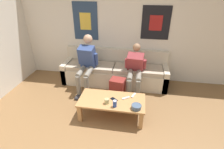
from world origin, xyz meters
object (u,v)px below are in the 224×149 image
object	(u,v)px
backpack	(117,89)
game_controller_near_left	(126,98)
person_seated_teen	(135,69)
pillar_candle	(107,101)
couch	(115,72)
ceramic_bowl	(136,107)
drink_can_blue	(115,104)
coffee_table	(112,102)
game_controller_near_right	(134,95)
person_seated_adult	(87,62)
cell_phone	(114,99)

from	to	relation	value
backpack	game_controller_near_left	size ratio (longest dim) A/B	3.30
person_seated_teen	pillar_candle	xyz separation A→B (m)	(-0.42, -1.00, -0.17)
couch	backpack	bearing A→B (deg)	-76.26
ceramic_bowl	drink_can_blue	bearing A→B (deg)	-178.89
coffee_table	backpack	size ratio (longest dim) A/B	2.60
coffee_table	drink_can_blue	world-z (taller)	drink_can_blue
person_seated_teen	couch	bearing A→B (deg)	144.58
couch	game_controller_near_right	size ratio (longest dim) A/B	16.93
ceramic_bowl	game_controller_near_right	xyz separation A→B (m)	(-0.07, 0.36, -0.03)
person_seated_adult	game_controller_near_right	size ratio (longest dim) A/B	8.25
person_seated_teen	backpack	distance (m)	0.58
person_seated_adult	game_controller_near_right	world-z (taller)	person_seated_adult
couch	game_controller_near_right	xyz separation A→B (m)	(0.52, -1.05, 0.09)
cell_phone	person_seated_adult	bearing A→B (deg)	130.32
coffee_table	drink_can_blue	distance (m)	0.24
couch	pillar_candle	xyz separation A→B (m)	(0.07, -1.35, 0.13)
backpack	game_controller_near_left	distance (m)	0.57
couch	person_seated_adult	xyz separation A→B (m)	(-0.58, -0.34, 0.38)
game_controller_near_left	game_controller_near_right	xyz separation A→B (m)	(0.13, 0.11, 0.00)
pillar_candle	drink_can_blue	bearing A→B (deg)	-25.19
ceramic_bowl	backpack	bearing A→B (deg)	119.19
couch	ceramic_bowl	size ratio (longest dim) A/B	14.79
coffee_table	game_controller_near_right	bearing A→B (deg)	25.59
person_seated_adult	game_controller_near_left	world-z (taller)	person_seated_adult
couch	cell_phone	bearing A→B (deg)	-81.75
pillar_candle	backpack	bearing A→B (deg)	82.50
coffee_table	ceramic_bowl	distance (m)	0.49
pillar_candle	game_controller_near_right	bearing A→B (deg)	33.76
person_seated_teen	coffee_table	bearing A→B (deg)	-111.87
person_seated_teen	game_controller_near_right	size ratio (longest dim) A/B	7.20
game_controller_near_left	cell_phone	distance (m)	0.22
game_controller_near_right	cell_phone	world-z (taller)	game_controller_near_right
game_controller_near_left	game_controller_near_right	bearing A→B (deg)	39.61
ceramic_bowl	cell_phone	bearing A→B (deg)	155.35
drink_can_blue	cell_phone	world-z (taller)	drink_can_blue
person_seated_teen	drink_can_blue	distance (m)	1.12
backpack	cell_phone	size ratio (longest dim) A/B	3.11
person_seated_teen	cell_phone	xyz separation A→B (m)	(-0.32, -0.88, -0.21)
person_seated_teen	game_controller_near_right	bearing A→B (deg)	-88.18
drink_can_blue	game_controller_near_left	distance (m)	0.31
pillar_candle	drink_can_blue	xyz separation A→B (m)	(0.15, -0.07, 0.02)
coffee_table	cell_phone	world-z (taller)	cell_phone
coffee_table	cell_phone	distance (m)	0.07
couch	person_seated_adult	bearing A→B (deg)	-150.02
person_seated_teen	drink_can_blue	bearing A→B (deg)	-104.32
person_seated_teen	game_controller_near_left	size ratio (longest dim) A/B	7.66
person_seated_adult	game_controller_near_left	bearing A→B (deg)	-40.61
backpack	cell_phone	world-z (taller)	backpack
drink_can_blue	couch	bearing A→B (deg)	98.86
coffee_table	drink_can_blue	xyz separation A→B (m)	(0.08, -0.19, 0.12)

